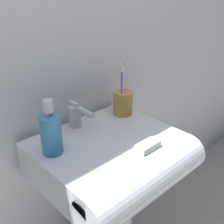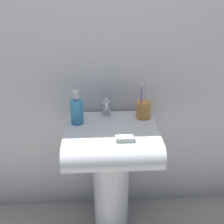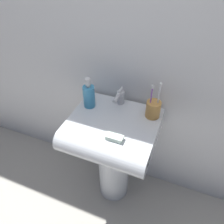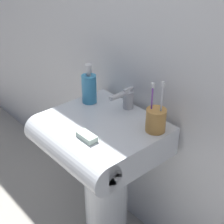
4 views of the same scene
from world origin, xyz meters
The scene contains 8 objects.
ground_plane centered at (0.00, 0.00, 0.00)m, with size 6.00×6.00×0.00m, color #ADA89E.
wall_back centered at (0.00, 0.24, 1.20)m, with size 5.00×0.05×2.40m, color white.
sink_pedestal centered at (0.00, 0.00, 0.30)m, with size 0.21×0.21×0.59m, color white.
sink_basin centered at (0.00, -0.05, 0.66)m, with size 0.50×0.46×0.13m.
faucet centered at (-0.02, 0.14, 0.78)m, with size 0.05×0.14×0.10m.
toothbrush_cup centered at (0.19, 0.11, 0.78)m, with size 0.08×0.08×0.22m.
soap_bottle centered at (-0.18, 0.06, 0.80)m, with size 0.07×0.07×0.19m.
bar_soap centered at (0.06, -0.15, 0.74)m, with size 0.09×0.04×0.02m, color silver.
Camera 3 is at (0.33, -0.86, 1.55)m, focal length 35.00 mm.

